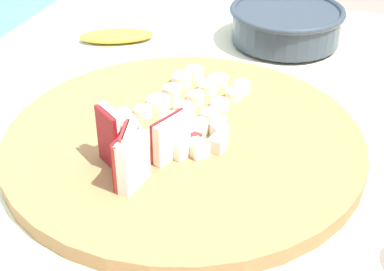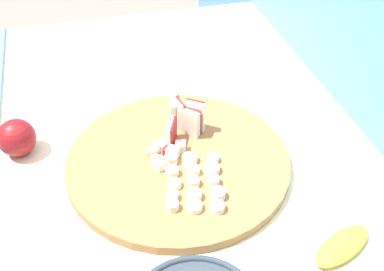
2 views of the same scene
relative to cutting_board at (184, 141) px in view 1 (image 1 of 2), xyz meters
The scene contains 6 objects.
cutting_board is the anchor object (origin of this frame).
apple_wedge_fan 0.09m from the cutting_board, 160.47° to the left, with size 0.11×0.09×0.07m.
apple_dice_pile 0.03m from the cutting_board, 123.74° to the right, with size 0.10×0.08×0.02m.
banana_slice_rows 0.08m from the cutting_board, ahead, with size 0.16×0.12×0.02m.
ceramic_bowl 0.35m from the cutting_board, ahead, with size 0.18×0.18×0.06m.
banana_peel 0.33m from the cutting_board, 38.45° to the left, with size 0.12×0.05×0.02m, color gold.
Camera 1 is at (-0.46, -0.20, 1.31)m, focal length 53.95 mm.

